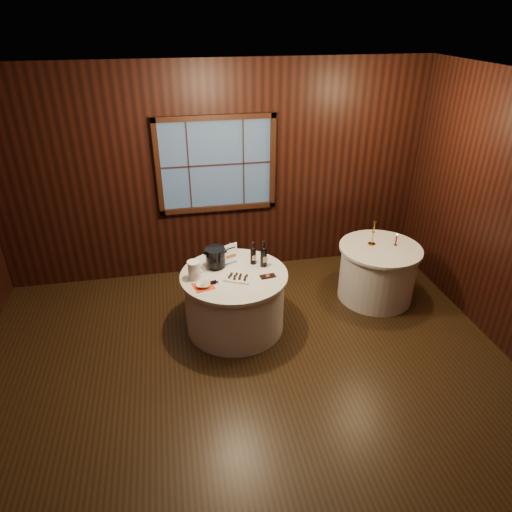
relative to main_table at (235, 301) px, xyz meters
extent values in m
plane|color=black|center=(0.00, -1.00, -0.39)|extent=(6.00, 6.00, 0.00)
cube|color=black|center=(0.00, 1.50, 1.11)|extent=(6.00, 0.02, 3.00)
cube|color=#364D71|center=(0.00, 1.47, 1.26)|extent=(1.50, 0.01, 1.20)
cylinder|color=silver|center=(0.00, 0.00, -0.02)|extent=(1.20, 1.20, 0.73)
cylinder|color=silver|center=(0.00, 0.00, 0.36)|extent=(1.28, 1.28, 0.04)
cylinder|color=silver|center=(2.00, 0.30, -0.02)|extent=(1.00, 1.00, 0.73)
cylinder|color=silver|center=(2.00, 0.30, 0.36)|extent=(1.08, 1.08, 0.04)
cube|color=silver|center=(0.00, 0.26, 0.39)|extent=(0.17, 0.14, 0.01)
cube|color=silver|center=(0.00, 0.26, 0.53)|extent=(0.02, 0.02, 0.27)
cube|color=white|center=(0.00, 0.24, 0.53)|extent=(0.16, 0.08, 0.25)
cylinder|color=black|center=(0.27, 0.20, 0.48)|extent=(0.07, 0.07, 0.19)
sphere|color=black|center=(0.27, 0.20, 0.57)|extent=(0.07, 0.07, 0.07)
cylinder|color=black|center=(0.27, 0.20, 0.62)|extent=(0.03, 0.03, 0.09)
cylinder|color=black|center=(0.27, 0.20, 0.67)|extent=(0.03, 0.03, 0.02)
cube|color=beige|center=(0.27, 0.16, 0.48)|extent=(0.05, 0.01, 0.07)
cylinder|color=black|center=(0.38, 0.11, 0.49)|extent=(0.08, 0.08, 0.22)
sphere|color=black|center=(0.38, 0.11, 0.60)|extent=(0.08, 0.08, 0.08)
cylinder|color=black|center=(0.38, 0.11, 0.66)|extent=(0.03, 0.03, 0.10)
cylinder|color=black|center=(0.38, 0.11, 0.71)|extent=(0.03, 0.03, 0.02)
cube|color=beige|center=(0.38, 0.07, 0.49)|extent=(0.06, 0.02, 0.08)
cylinder|color=black|center=(-0.19, 0.20, 0.40)|extent=(0.18, 0.18, 0.03)
cylinder|color=black|center=(-0.19, 0.20, 0.51)|extent=(0.23, 0.23, 0.20)
cylinder|color=black|center=(-0.19, 0.20, 0.63)|extent=(0.25, 0.25, 0.02)
cube|color=white|center=(0.03, -0.12, 0.39)|extent=(0.37, 0.32, 0.02)
cube|color=black|center=(0.38, -0.14, 0.39)|extent=(0.19, 0.11, 0.01)
cylinder|color=#342513|center=(-0.32, -0.17, 0.40)|extent=(0.06, 0.01, 0.03)
cylinder|color=white|center=(-0.46, -0.01, 0.49)|extent=(0.14, 0.14, 0.21)
cylinder|color=white|center=(-0.46, -0.01, 0.60)|extent=(0.15, 0.15, 0.01)
torus|color=white|center=(-0.39, -0.01, 0.50)|extent=(0.11, 0.02, 0.11)
cube|color=red|center=(-0.38, -0.21, 0.38)|extent=(0.27, 0.27, 0.00)
imported|color=white|center=(-0.38, -0.21, 0.41)|extent=(0.18, 0.18, 0.04)
cylinder|color=gold|center=(1.91, 0.39, 0.39)|extent=(0.10, 0.10, 0.02)
cylinder|color=gold|center=(1.91, 0.39, 0.56)|extent=(0.02, 0.02, 0.31)
cylinder|color=gold|center=(1.91, 0.39, 0.73)|extent=(0.05, 0.05, 0.03)
cylinder|color=gold|center=(2.21, 0.31, 0.39)|extent=(0.05, 0.05, 0.01)
cylinder|color=#A30C1B|center=(2.21, 0.31, 0.46)|extent=(0.02, 0.02, 0.14)
sphere|color=#FFB23F|center=(2.21, 0.31, 0.55)|extent=(0.02, 0.02, 0.02)
camera|label=1|loc=(-0.64, -4.59, 3.16)|focal=32.00mm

